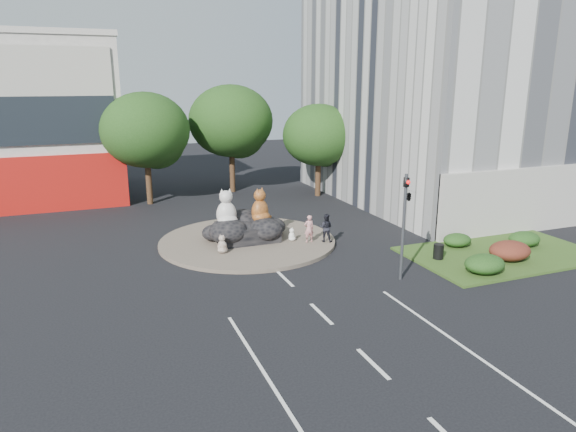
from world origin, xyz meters
The scene contains 20 objects.
ground centered at (0.00, 0.00, 0.00)m, with size 120.00×120.00×0.00m, color black.
roundabout_island centered at (0.00, 10.00, 0.10)m, with size 10.00×10.00×0.20m, color brown.
rock_plinth centered at (0.00, 10.00, 0.65)m, with size 3.20×2.60×0.90m, color black, non-canonical shape.
grass_verge centered at (12.00, 3.00, 0.06)m, with size 10.00×6.00×0.12m, color #30511B.
tree_left centered at (-3.93, 22.06, 5.25)m, with size 6.46×6.46×8.27m.
tree_mid centered at (3.07, 24.06, 5.56)m, with size 6.84×6.84×8.76m.
tree_right centered at (9.07, 20.06, 4.63)m, with size 5.70×5.70×7.30m.
hedge_near_green centered at (9.00, 1.00, 0.57)m, with size 2.00×1.60×0.90m, color #1A3B12.
hedge_red centered at (11.50, 2.00, 0.61)m, with size 2.20×1.76×0.99m, color #532016.
hedge_mid_green centered at (14.00, 3.50, 0.53)m, with size 1.80×1.44×0.81m, color #1A3B12.
hedge_back_green centered at (10.50, 4.80, 0.48)m, with size 1.60×1.28×0.72m, color #1A3B12.
traffic_light centered at (5.10, 2.00, 3.62)m, with size 0.44×1.24×5.00m.
street_lamp centered at (12.82, 8.00, 4.55)m, with size 2.34×0.22×8.06m.
cat_white centered at (-1.18, 10.01, 2.18)m, with size 1.29×1.12×2.15m, color beige, non-canonical shape.
cat_tabby centered at (0.82, 10.13, 2.12)m, with size 1.22×1.06×2.03m, color #CC5F2A, non-canonical shape.
kitten_calico centered at (-1.92, 8.24, 0.70)m, with size 0.60×0.52×1.01m, color silver, non-canonical shape.
kitten_white centered at (2.28, 8.87, 0.58)m, with size 0.46×0.40×0.77m, color white, non-canonical shape.
pedestrian_pink centered at (3.08, 8.27, 0.98)m, with size 0.57×0.37×1.56m, color tan.
pedestrian_dark centered at (4.00, 8.03, 1.01)m, with size 0.78×0.61×1.62m, color black.
litter_bin centered at (8.24, 3.49, 0.51)m, with size 0.52×0.52×0.78m, color black.
Camera 1 is at (-8.07, -16.96, 8.96)m, focal length 32.00 mm.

